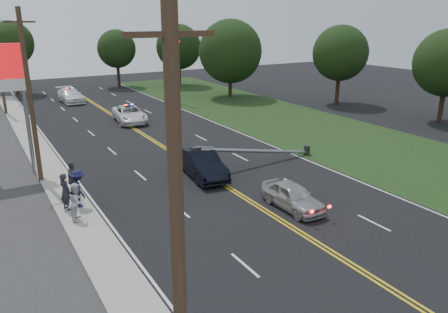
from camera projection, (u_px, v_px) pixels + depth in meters
ground at (287, 224)px, 20.85m from camera, size 120.00×120.00×0.00m
sidewalk at (62, 189)px, 24.99m from camera, size 1.80×70.00×0.12m
grass_verge at (341, 138)px, 35.57m from camera, size 12.00×80.00×0.01m
centerline_yellow at (193, 165)px, 29.05m from camera, size 0.36×80.00×0.00m
traffic_signal at (179, 67)px, 48.19m from camera, size 0.28×0.41×7.05m
fallen_streetlight at (262, 151)px, 29.15m from camera, size 9.36×0.44×1.91m
utility_pole_near at (178, 259)px, 8.29m from camera, size 1.60×0.28×10.00m
utility_pole_mid at (30, 98)px, 24.71m from camera, size 1.60×0.28×10.00m
tree_6 at (11, 43)px, 53.94m from camera, size 5.47×5.47×9.08m
tree_7 at (117, 49)px, 60.06m from camera, size 5.22×5.22×7.85m
tree_8 at (179, 47)px, 61.03m from camera, size 6.26×6.26×8.56m
tree_9 at (230, 51)px, 52.09m from camera, size 7.54×7.54×9.27m
tree_12 at (448, 63)px, 39.28m from camera, size 6.08×6.08×8.53m
tree_13 at (340, 53)px, 47.80m from camera, size 6.04×6.04×8.68m
crashed_sedan at (202, 164)px, 26.88m from camera, size 2.28×5.16×1.65m
waiting_sedan at (293, 196)px, 22.41m from camera, size 1.59×3.95×1.35m
emergency_a at (130, 114)px, 40.89m from camera, size 3.02×5.64×1.51m
emergency_b at (70, 95)px, 50.32m from camera, size 2.50×5.55×1.58m
bystander_a at (65, 192)px, 21.91m from camera, size 0.70×0.83×1.94m
bystander_b at (77, 201)px, 20.83m from camera, size 1.00×1.11×1.86m
bystander_c at (78, 188)px, 22.27m from camera, size 0.88×1.35×1.97m
bystander_d at (73, 179)px, 23.43m from camera, size 0.99×1.27×2.01m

